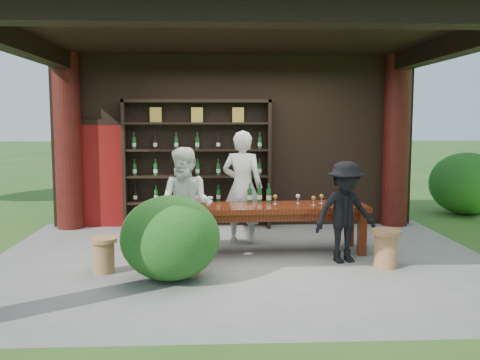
{
  "coord_description": "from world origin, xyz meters",
  "views": [
    {
      "loc": [
        -0.39,
        -7.69,
        2.06
      ],
      "look_at": [
        0.0,
        0.4,
        1.15
      ],
      "focal_mm": 40.0,
      "sensor_mm": 36.0,
      "label": 1
    }
  ],
  "objects_px": {
    "stool_far_left": "(104,254)",
    "guest_woman": "(187,205)",
    "guest_man": "(345,212)",
    "stool_near_right": "(386,247)",
    "wine_shelf": "(197,164)",
    "host": "(242,187)",
    "stool_near_left": "(190,254)",
    "tasting_table": "(263,213)",
    "napkin_basket": "(192,202)"
  },
  "relations": [
    {
      "from": "stool_far_left",
      "to": "guest_woman",
      "type": "bearing_deg",
      "value": 23.87
    },
    {
      "from": "guest_man",
      "to": "stool_near_right",
      "type": "bearing_deg",
      "value": -47.33
    },
    {
      "from": "wine_shelf",
      "to": "host",
      "type": "xyz_separation_m",
      "value": [
        0.79,
        -1.29,
        -0.28
      ]
    },
    {
      "from": "guest_man",
      "to": "host",
      "type": "bearing_deg",
      "value": 122.18
    },
    {
      "from": "stool_near_left",
      "to": "guest_woman",
      "type": "bearing_deg",
      "value": 95.76
    },
    {
      "from": "wine_shelf",
      "to": "stool_far_left",
      "type": "height_order",
      "value": "wine_shelf"
    },
    {
      "from": "wine_shelf",
      "to": "tasting_table",
      "type": "relative_size",
      "value": 0.86
    },
    {
      "from": "host",
      "to": "wine_shelf",
      "type": "bearing_deg",
      "value": -39.72
    },
    {
      "from": "host",
      "to": "napkin_basket",
      "type": "relative_size",
      "value": 7.27
    },
    {
      "from": "tasting_table",
      "to": "guest_man",
      "type": "relative_size",
      "value": 2.2
    },
    {
      "from": "stool_near_left",
      "to": "napkin_basket",
      "type": "xyz_separation_m",
      "value": [
        -0.01,
        1.03,
        0.54
      ]
    },
    {
      "from": "stool_near_right",
      "to": "stool_far_left",
      "type": "xyz_separation_m",
      "value": [
        -3.9,
        -0.07,
        -0.03
      ]
    },
    {
      "from": "stool_near_right",
      "to": "guest_woman",
      "type": "height_order",
      "value": "guest_woman"
    },
    {
      "from": "host",
      "to": "napkin_basket",
      "type": "xyz_separation_m",
      "value": [
        -0.81,
        -0.82,
        -0.13
      ]
    },
    {
      "from": "wine_shelf",
      "to": "guest_woman",
      "type": "height_order",
      "value": "wine_shelf"
    },
    {
      "from": "wine_shelf",
      "to": "guest_man",
      "type": "xyz_separation_m",
      "value": [
        2.21,
        -2.6,
        -0.49
      ]
    },
    {
      "from": "guest_man",
      "to": "napkin_basket",
      "type": "distance_m",
      "value": 2.29
    },
    {
      "from": "wine_shelf",
      "to": "stool_far_left",
      "type": "distance_m",
      "value": 3.36
    },
    {
      "from": "tasting_table",
      "to": "napkin_basket",
      "type": "height_order",
      "value": "napkin_basket"
    },
    {
      "from": "wine_shelf",
      "to": "napkin_basket",
      "type": "relative_size",
      "value": 10.68
    },
    {
      "from": "host",
      "to": "guest_man",
      "type": "xyz_separation_m",
      "value": [
        1.42,
        -1.31,
        -0.21
      ]
    },
    {
      "from": "wine_shelf",
      "to": "stool_near_left",
      "type": "height_order",
      "value": "wine_shelf"
    },
    {
      "from": "napkin_basket",
      "to": "stool_near_right",
      "type": "bearing_deg",
      "value": -16.52
    },
    {
      "from": "stool_near_left",
      "to": "guest_woman",
      "type": "xyz_separation_m",
      "value": [
        -0.06,
        0.64,
        0.56
      ]
    },
    {
      "from": "tasting_table",
      "to": "stool_near_left",
      "type": "distance_m",
      "value": 1.62
    },
    {
      "from": "tasting_table",
      "to": "wine_shelf",
      "type": "bearing_deg",
      "value": 118.26
    },
    {
      "from": "tasting_table",
      "to": "guest_man",
      "type": "height_order",
      "value": "guest_man"
    },
    {
      "from": "stool_near_left",
      "to": "guest_man",
      "type": "relative_size",
      "value": 0.35
    },
    {
      "from": "stool_near_right",
      "to": "stool_far_left",
      "type": "bearing_deg",
      "value": -179.0
    },
    {
      "from": "guest_woman",
      "to": "guest_man",
      "type": "bearing_deg",
      "value": 13.83
    },
    {
      "from": "stool_far_left",
      "to": "guest_woman",
      "type": "distance_m",
      "value": 1.34
    },
    {
      "from": "stool_far_left",
      "to": "tasting_table",
      "type": "bearing_deg",
      "value": 23.79
    },
    {
      "from": "napkin_basket",
      "to": "stool_near_left",
      "type": "bearing_deg",
      "value": -89.52
    },
    {
      "from": "guest_man",
      "to": "napkin_basket",
      "type": "xyz_separation_m",
      "value": [
        -2.23,
        0.49,
        0.08
      ]
    },
    {
      "from": "stool_far_left",
      "to": "guest_man",
      "type": "relative_size",
      "value": 0.32
    },
    {
      "from": "stool_near_left",
      "to": "stool_near_right",
      "type": "relative_size",
      "value": 0.96
    },
    {
      "from": "tasting_table",
      "to": "guest_woman",
      "type": "relative_size",
      "value": 1.94
    },
    {
      "from": "stool_near_left",
      "to": "napkin_basket",
      "type": "distance_m",
      "value": 1.17
    },
    {
      "from": "host",
      "to": "napkin_basket",
      "type": "bearing_deg",
      "value": 64.16
    },
    {
      "from": "tasting_table",
      "to": "guest_woman",
      "type": "height_order",
      "value": "guest_woman"
    },
    {
      "from": "guest_woman",
      "to": "napkin_basket",
      "type": "xyz_separation_m",
      "value": [
        0.06,
        0.39,
        -0.02
      ]
    },
    {
      "from": "stool_far_left",
      "to": "napkin_basket",
      "type": "bearing_deg",
      "value": 37.22
    },
    {
      "from": "wine_shelf",
      "to": "host",
      "type": "height_order",
      "value": "wine_shelf"
    },
    {
      "from": "guest_man",
      "to": "stool_near_left",
      "type": "bearing_deg",
      "value": 178.62
    },
    {
      "from": "guest_man",
      "to": "napkin_basket",
      "type": "bearing_deg",
      "value": 152.52
    },
    {
      "from": "tasting_table",
      "to": "stool_far_left",
      "type": "relative_size",
      "value": 6.78
    },
    {
      "from": "stool_near_right",
      "to": "guest_woman",
      "type": "bearing_deg",
      "value": 171.45
    },
    {
      "from": "wine_shelf",
      "to": "guest_man",
      "type": "distance_m",
      "value": 3.45
    },
    {
      "from": "guest_woman",
      "to": "stool_near_right",
      "type": "bearing_deg",
      "value": 7.75
    },
    {
      "from": "wine_shelf",
      "to": "stool_near_left",
      "type": "distance_m",
      "value": 3.29
    }
  ]
}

